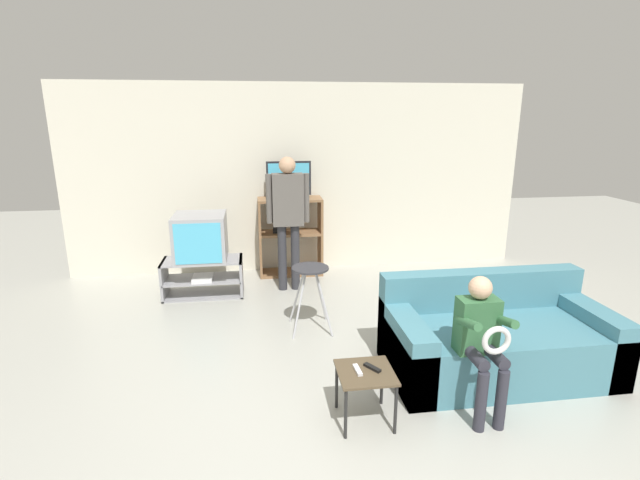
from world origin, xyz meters
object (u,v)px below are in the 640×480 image
Objects in this scene: remote_control_white at (358,370)px; folding_stool at (310,278)px; television_main at (201,237)px; couch at (495,340)px; media_shelf at (290,236)px; snack_table at (365,378)px; television_flat at (289,181)px; person_seated_child at (481,335)px; remote_control_black at (372,368)px; person_standing_adult at (288,211)px; tv_stand at (203,278)px.

folding_stool is at bearing 91.84° from remote_control_white.
folding_stool is (1.20, -1.14, -0.18)m from television_main.
couch is (2.70, -2.17, -0.45)m from television_main.
media_shelf is (1.14, 0.64, -0.19)m from television_main.
snack_table is at bearing -82.32° from folding_stool.
snack_table is (1.41, -2.70, -0.39)m from television_main.
person_seated_child is (1.13, -3.35, -0.69)m from television_flat.
person_standing_adult is at bearing 64.51° from remote_control_black.
remote_control_white is (-0.11, -0.02, 0.00)m from remote_control_black.
person_seated_child is at bearing -50.01° from television_main.
snack_table is 0.09m from remote_control_white.
remote_control_black is at bearing -61.13° from tv_stand.
person_seated_child is (2.27, -2.70, -0.11)m from television_main.
remote_control_black is at bearing 177.88° from person_seated_child.
tv_stand is at bearing 141.39° from couch.
remote_control_white is at bearing -84.34° from folding_stool.
media_shelf is 0.76m from television_flat.
person_seated_child is (1.07, -1.56, 0.07)m from folding_stool.
folding_stool is at bearing 97.68° from snack_table.
snack_table is at bearing 179.71° from person_seated_child.
person_standing_adult is (-0.40, 2.71, 0.62)m from remote_control_black.
tv_stand is at bearing -86.83° from television_main.
television_main is 0.57× the size of media_shelf.
media_shelf is 2.68× the size of snack_table.
media_shelf is 1.78m from folding_stool.
remote_control_black is at bearing -84.36° from media_shelf.
remote_control_white is at bearing -86.21° from television_flat.
snack_table is at bearing -157.70° from couch.
couch is (1.23, 0.50, -0.13)m from remote_control_black.
couch reaches higher than snack_table.
tv_stand is 1.34m from person_standing_adult.
television_main is 4.25× the size of remote_control_white.
couch is at bearing -60.96° from television_flat.
person_seated_child reaches higher than tv_stand.
couch is 0.77m from person_seated_child.
television_main is at bearing -150.08° from television_flat.
remote_control_black is at bearing -81.71° from person_standing_adult.
media_shelf is at bearing 89.88° from remote_control_white.
media_shelf is 7.49× the size of remote_control_white.
person_seated_child is (-0.43, -0.53, 0.34)m from couch.
television_flat is at bearing 119.04° from couch.
person_standing_adult is (-0.34, 2.74, 0.69)m from snack_table.
remote_control_black is at bearing -157.81° from couch.
television_flat is at bearing 29.92° from television_main.
folding_stool is 1.56m from remote_control_black.
media_shelf is at bearing 91.98° from folding_stool.
person_standing_adult is at bearing -96.54° from media_shelf.
person_standing_adult reaches higher than folding_stool.
television_main is 3.07m from snack_table.
media_shelf reaches higher than snack_table.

